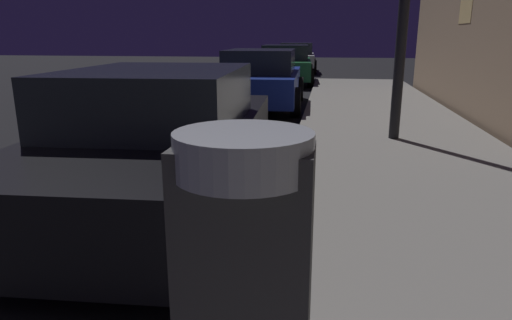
% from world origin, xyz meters
% --- Properties ---
extents(car_black, '(2.22, 4.60, 1.43)m').
position_xyz_m(car_black, '(2.85, 4.22, 0.70)').
color(car_black, black).
rests_on(car_black, ground).
extents(car_blue, '(2.14, 4.33, 1.43)m').
position_xyz_m(car_blue, '(2.85, 11.12, 0.72)').
color(car_blue, navy).
rests_on(car_blue, ground).
extents(car_green, '(2.30, 4.65, 1.43)m').
position_xyz_m(car_green, '(2.85, 17.37, 0.71)').
color(car_green, '#19592D').
rests_on(car_green, ground).
extents(car_white, '(2.13, 4.45, 1.43)m').
position_xyz_m(car_white, '(2.85, 23.00, 0.70)').
color(car_white, silver).
rests_on(car_white, ground).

